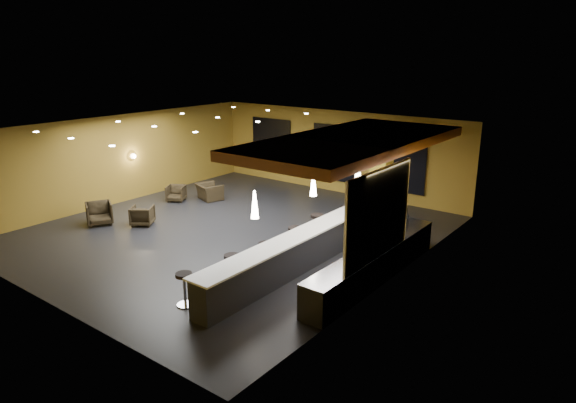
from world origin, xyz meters
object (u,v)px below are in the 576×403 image
Objects in this scene: bar_stool_1 at (232,266)px; bar_stool_0 at (184,285)px; bar_counter at (302,251)px; armchair_b at (142,215)px; armchair_c at (176,193)px; bar_stool_3 at (295,237)px; column at (381,177)px; bar_stool_4 at (317,224)px; bar_stool_5 at (346,215)px; pendant_0 at (255,204)px; prep_counter at (374,265)px; armchair_a at (99,213)px; bar_stool_2 at (265,253)px; staff_b at (398,217)px; staff_c at (395,224)px; armchair_d at (209,192)px; pendant_1 at (313,184)px; staff_a at (366,219)px; pendant_2 at (358,168)px.

bar_stool_0 is at bearing -96.03° from bar_stool_1.
bar_counter is 10.66× the size of armchair_b.
armchair_c is 0.86× the size of bar_stool_3.
bar_stool_4 is (-0.91, -2.54, -1.20)m from column.
armchair_c is at bearing -170.88° from bar_stool_5.
pendant_0 reaches higher than armchair_c.
prep_counter is 8.69m from armchair_b.
armchair_b is (1.26, 0.88, -0.05)m from armchair_a.
bar_stool_2 is at bearing -86.60° from bar_stool_3.
armchair_c is (-7.99, 4.29, -2.03)m from pendant_0.
pendant_0 reaches higher than bar_stool_5.
bar_stool_2 is (-2.01, -4.09, -0.37)m from staff_b.
pendant_0 is 2.32m from bar_stool_2.
bar_stool_1 is 1.29m from bar_stool_2.
bar_stool_2 is (-2.23, -3.48, -0.35)m from staff_c.
bar_counter reaches higher than bar_stool_0.
bar_counter is 9.87× the size of bar_stool_2.
armchair_d is at bearing 155.18° from bar_counter.
armchair_c is (-1.34, 2.70, -0.02)m from armchair_b.
bar_counter reaches higher than bar_stool_4.
bar_stool_5 is at bearing 89.14° from bar_stool_2.
column is at bearing 90.00° from pendant_0.
bar_stool_3 is (-2.80, 0.23, 0.10)m from prep_counter.
armchair_b reaches higher than armchair_d.
pendant_1 is 8.43m from armchair_c.
pendant_1 is (0.00, -4.10, 0.60)m from column.
bar_stool_4 is (-0.91, 1.56, -1.80)m from pendant_1.
bar_stool_5 is at bearing -174.16° from staff_b.
pendant_0 is at bearing -128.66° from prep_counter.
armchair_a is at bearing -162.24° from staff_a.
staff_a is 1.96× the size of bar_stool_4.
bar_stool_3 is (-2.32, -1.99, -0.34)m from staff_c.
staff_c is at bearing -28.58° from armchair_c.
prep_counter is 7.99× the size of armchair_b.
bar_stool_2 is (-1.24, -3.44, -0.33)m from staff_a.
bar_stool_1 is (5.88, -1.65, 0.21)m from armchair_b.
staff_a is at bearing 161.81° from staff_c.
staff_a is 1.45m from bar_stool_5.
prep_counter reaches higher than bar_stool_5.
pendant_0 reaches higher than bar_stool_0.
bar_stool_1 is 5.52m from bar_stool_5.
armchair_b is at bearing -179.77° from staff_c.
armchair_b is (-7.94, -3.74, -0.55)m from staff_b.
bar_stool_0 is at bearing -91.65° from bar_stool_3.
staff_b reaches higher than bar_stool_0.
pendant_2 is at bearing 128.66° from prep_counter.
bar_counter is 1.33× the size of prep_counter.
bar_stool_4 reaches higher than armchair_d.
prep_counter is 10.07m from armchair_a.
pendant_1 is 8.34m from armchair_a.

